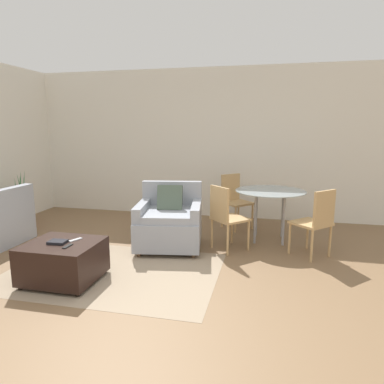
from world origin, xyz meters
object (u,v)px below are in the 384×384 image
(ottoman, at_px, (63,260))
(potted_plant, at_px, (23,212))
(tv_remote_primary, at_px, (75,240))
(book_stack, at_px, (58,242))
(dining_chair_near_left, at_px, (225,214))
(dining_chair_near_right, at_px, (317,219))
(dining_table, at_px, (270,197))
(armchair, at_px, (170,222))
(tv_remote_secondary, at_px, (68,246))
(dining_chair_far_left, at_px, (234,197))

(ottoman, xyz_separation_m, potted_plant, (-1.96, 1.82, 0.01))
(ottoman, height_order, tv_remote_primary, tv_remote_primary)
(book_stack, xyz_separation_m, dining_chair_near_left, (1.63, 1.38, 0.06))
(potted_plant, relative_size, dining_chair_near_right, 1.07)
(dining_table, bearing_deg, book_stack, -138.46)
(ottoman, bearing_deg, potted_plant, 137.07)
(book_stack, distance_m, potted_plant, 2.67)
(ottoman, height_order, dining_chair_near_left, dining_chair_near_left)
(book_stack, distance_m, dining_table, 2.98)
(book_stack, bearing_deg, ottoman, 34.61)
(armchair, xyz_separation_m, book_stack, (-0.85, -1.36, 0.10))
(potted_plant, xyz_separation_m, dining_chair_near_right, (4.73, -0.46, 0.27))
(book_stack, height_order, dining_chair_near_right, dining_chair_near_right)
(tv_remote_secondary, distance_m, dining_table, 2.91)
(potted_plant, height_order, dining_chair_near_left, potted_plant)
(book_stack, height_order, tv_remote_primary, book_stack)
(ottoman, distance_m, dining_chair_near_left, 2.12)
(book_stack, relative_size, dining_table, 0.19)
(potted_plant, bearing_deg, dining_chair_far_left, 11.36)
(dining_chair_near_left, height_order, dining_chair_far_left, same)
(ottoman, relative_size, dining_chair_far_left, 0.85)
(potted_plant, bearing_deg, tv_remote_primary, -39.84)
(armchair, relative_size, tv_remote_primary, 6.43)
(tv_remote_secondary, height_order, dining_table, dining_table)
(ottoman, bearing_deg, dining_table, 41.64)
(dining_chair_near_right, xyz_separation_m, dining_chair_far_left, (-1.18, 1.18, 0.00))
(ottoman, xyz_separation_m, dining_table, (2.19, 1.95, 0.42))
(potted_plant, bearing_deg, book_stack, -43.84)
(book_stack, relative_size, dining_chair_far_left, 0.22)
(armchair, height_order, tv_remote_primary, armchair)
(dining_chair_near_right, bearing_deg, potted_plant, 174.40)
(armchair, distance_m, dining_table, 1.53)
(dining_chair_far_left, bearing_deg, dining_chair_near_left, -90.00)
(ottoman, relative_size, book_stack, 3.95)
(dining_table, relative_size, dining_chair_near_left, 1.14)
(dining_table, xyz_separation_m, dining_chair_near_left, (-0.59, -0.59, -0.15))
(dining_chair_far_left, bearing_deg, dining_chair_near_right, -45.00)
(armchair, xyz_separation_m, potted_plant, (-2.77, 0.49, -0.11))
(potted_plant, height_order, dining_chair_far_left, potted_plant)
(ottoman, bearing_deg, dining_chair_near_right, 26.03)
(tv_remote_secondary, distance_m, dining_chair_near_left, 2.07)
(tv_remote_primary, bearing_deg, armchair, 59.40)
(ottoman, relative_size, tv_remote_primary, 4.80)
(armchair, relative_size, potted_plant, 1.07)
(ottoman, distance_m, tv_remote_primary, 0.25)
(tv_remote_primary, height_order, dining_chair_near_left, dining_chair_near_left)
(potted_plant, distance_m, dining_chair_far_left, 3.64)
(book_stack, height_order, dining_chair_near_left, dining_chair_near_left)
(tv_remote_primary, bearing_deg, potted_plant, 140.16)
(dining_chair_near_left, relative_size, dining_chair_far_left, 1.00)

